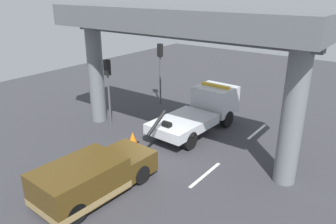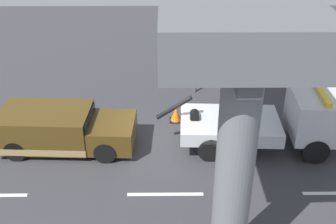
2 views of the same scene
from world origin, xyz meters
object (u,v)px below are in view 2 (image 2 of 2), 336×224
Objects in this scene: tow_truck_white at (280,120)px; traffic_light_near at (197,34)px; towed_van_green at (61,130)px; traffic_cone_orange at (176,115)px; traffic_light_far at (306,30)px.

traffic_light_near is (-2.95, 4.76, 1.79)m from tow_truck_white.
towed_van_green is 8.31× the size of traffic_cone_orange.
traffic_light_far is (5.00, 0.00, 0.20)m from traffic_light_near.
traffic_light_near is 6.43× the size of traffic_cone_orange.
traffic_light_far reaches higher than traffic_cone_orange.
traffic_light_near is at bearing 121.77° from tow_truck_white.
traffic_light_near is at bearing 69.39° from traffic_cone_orange.
tow_truck_white is 11.47× the size of traffic_cone_orange.
towed_van_green is 1.21× the size of traffic_light_far.
traffic_light_far is 6.89× the size of traffic_cone_orange.
tow_truck_white reaches higher than towed_van_green.
towed_van_green is at bearing -156.73° from traffic_cone_orange.
towed_van_green is (-8.53, 0.04, -0.42)m from tow_truck_white.
traffic_light_near reaches higher than traffic_cone_orange.
traffic_light_near reaches higher than towed_van_green.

